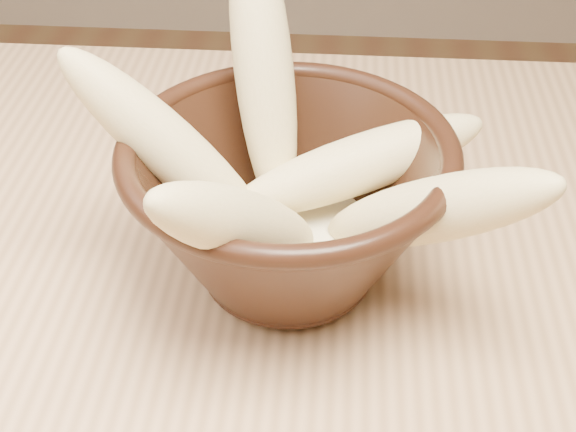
{
  "coord_description": "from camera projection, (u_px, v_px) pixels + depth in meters",
  "views": [
    {
      "loc": [
        0.25,
        -0.35,
        1.13
      ],
      "look_at": [
        0.22,
        0.06,
        0.81
      ],
      "focal_mm": 50.0,
      "sensor_mm": 36.0,
      "label": 1
    }
  ],
  "objects": [
    {
      "name": "bowl",
      "position": [
        288.0,
        204.0,
        0.52
      ],
      "size": [
        0.21,
        0.21,
        0.12
      ],
      "rotation": [
        0.0,
        0.0,
        0.06
      ],
      "color": "black",
      "rests_on": "table"
    },
    {
      "name": "milk_puddle",
      "position": [
        288.0,
        238.0,
        0.53
      ],
      "size": [
        0.12,
        0.12,
        0.02
      ],
      "primitive_type": "cylinder",
      "color": "#F9EEC8",
      "rests_on": "bowl"
    },
    {
      "name": "banana_upright",
      "position": [
        264.0,
        68.0,
        0.52
      ],
      "size": [
        0.08,
        0.13,
        0.19
      ],
      "primitive_type": "ellipsoid",
      "rotation": [
        0.45,
        0.0,
        3.46
      ],
      "color": "#CEB97A",
      "rests_on": "bowl"
    },
    {
      "name": "banana_left",
      "position": [
        168.0,
        147.0,
        0.5
      ],
      "size": [
        0.16,
        0.06,
        0.15
      ],
      "primitive_type": "ellipsoid",
      "rotation": [
        0.79,
        0.0,
        -1.7
      ],
      "color": "#CEB97A",
      "rests_on": "bowl"
    },
    {
      "name": "banana_right",
      "position": [
        433.0,
        210.0,
        0.47
      ],
      "size": [
        0.16,
        0.11,
        0.13
      ],
      "primitive_type": "ellipsoid",
      "rotation": [
        0.97,
        0.0,
        1.05
      ],
      "color": "#CEB97A",
      "rests_on": "bowl"
    },
    {
      "name": "banana_across",
      "position": [
        358.0,
        165.0,
        0.53
      ],
      "size": [
        0.18,
        0.1,
        0.07
      ],
      "primitive_type": "ellipsoid",
      "rotation": [
        1.37,
        0.0,
        1.94
      ],
      "color": "#CEB97A",
      "rests_on": "bowl"
    },
    {
      "name": "banana_front",
      "position": [
        241.0,
        224.0,
        0.45
      ],
      "size": [
        0.12,
        0.15,
        0.14
      ],
      "primitive_type": "ellipsoid",
      "rotation": [
        0.86,
        0.0,
        -0.56
      ],
      "color": "#CEB97A",
      "rests_on": "bowl"
    }
  ]
}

